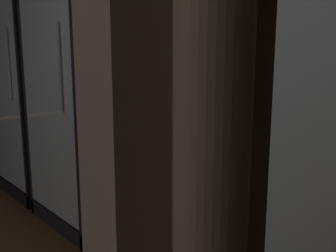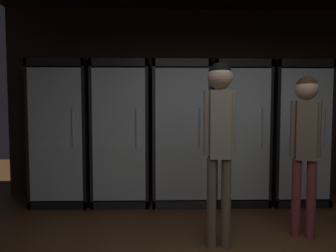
{
  "view_description": "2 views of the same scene",
  "coord_description": "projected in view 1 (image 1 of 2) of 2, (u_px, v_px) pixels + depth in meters",
  "views": [
    {
      "loc": [
        1.02,
        1.38,
        1.16
      ],
      "look_at": [
        -0.53,
        2.75,
        0.76
      ],
      "focal_mm": 41.29,
      "sensor_mm": 36.0,
      "label": 1
    },
    {
      "loc": [
        -0.68,
        -0.86,
        1.25
      ],
      "look_at": [
        -0.61,
        2.5,
        1.08
      ],
      "focal_mm": 27.22,
      "sensor_mm": 36.0,
      "label": 2
    }
  ],
  "objects": [
    {
      "name": "cooler_left",
      "position": [
        95.0,
        82.0,
        2.58
      ],
      "size": [
        0.75,
        0.62,
        1.94
      ],
      "color": "black",
      "rests_on": "ground"
    },
    {
      "name": "cooler_center",
      "position": [
        177.0,
        93.0,
        1.99
      ],
      "size": [
        0.75,
        0.62,
        1.94
      ],
      "color": "#2B2B30",
      "rests_on": "ground"
    },
    {
      "name": "cooler_right",
      "position": [
        328.0,
        110.0,
        1.39
      ],
      "size": [
        0.75,
        0.62,
        1.94
      ],
      "color": "black",
      "rests_on": "ground"
    },
    {
      "name": "shopper_near",
      "position": [
        159.0,
        161.0,
        0.39
      ],
      "size": [
        0.27,
        0.21,
        1.61
      ],
      "color": "brown",
      "rests_on": "ground"
    },
    {
      "name": "cooler_far_left",
      "position": [
        44.0,
        77.0,
        3.17
      ],
      "size": [
        0.75,
        0.62,
        1.94
      ],
      "color": "black",
      "rests_on": "ground"
    }
  ]
}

